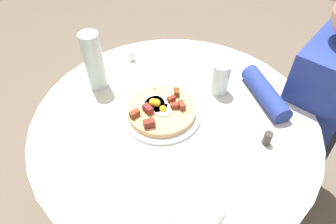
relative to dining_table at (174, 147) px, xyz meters
The scene contains 13 objects.
ground_plane 0.56m from the dining_table, ahead, with size 6.00×6.00×0.00m, color #6B5B4C.
dining_table is the anchor object (origin of this frame).
person_seated 0.63m from the dining_table, 34.04° to the right, with size 0.52×0.42×1.14m.
pizza_plate 0.19m from the dining_table, 112.88° to the left, with size 0.29×0.29×0.01m, color white.
breakfast_pizza 0.21m from the dining_table, 113.80° to the left, with size 0.25×0.25×0.05m.
bread_plate 0.37m from the dining_table, 131.56° to the right, with size 0.19×0.19×0.01m, color white.
napkin 0.43m from the dining_table, ahead, with size 0.17×0.14×0.00m, color white.
fork 0.43m from the dining_table, ahead, with size 0.18×0.01×0.01m, color silver.
knife 0.43m from the dining_table, ahead, with size 0.18×0.01×0.01m, color silver.
water_glass 0.33m from the dining_table, 10.76° to the right, with size 0.07×0.07×0.13m, color silver.
water_bottle 0.45m from the dining_table, 99.94° to the left, with size 0.07×0.07×0.23m, color silver.
salt_shaker 0.44m from the dining_table, 68.29° to the left, with size 0.03×0.03×0.05m, color white.
pepper_shaker 0.38m from the dining_table, 70.83° to the right, with size 0.03×0.03×0.05m, color #3F3833.
Camera 1 is at (-0.56, -0.45, 1.51)m, focal length 31.58 mm.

